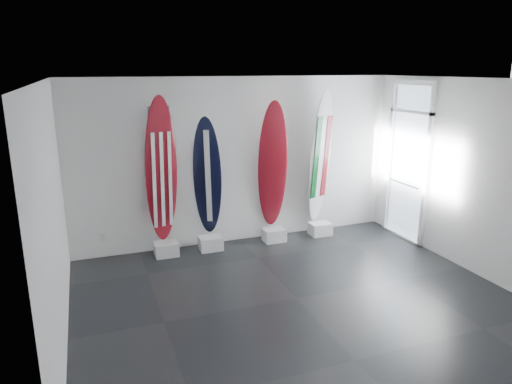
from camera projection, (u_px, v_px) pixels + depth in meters
name	position (u px, v px, depth m)	size (l,w,h in m)	color
floor	(296.00, 298.00, 6.57)	(6.00, 6.00, 0.00)	black
ceiling	(301.00, 79.00, 5.79)	(6.00, 6.00, 0.00)	white
wall_back	(239.00, 161.00, 8.44)	(6.00, 6.00, 0.00)	white
wall_front	(427.00, 270.00, 3.92)	(6.00, 6.00, 0.00)	white
wall_left	(53.00, 221.00, 5.17)	(5.00, 5.00, 0.00)	white
wall_right	(474.00, 178.00, 7.19)	(5.00, 5.00, 0.00)	white
display_block_usa	(166.00, 249.00, 8.02)	(0.40, 0.30, 0.24)	white
surfboard_usa	(161.00, 171.00, 7.76)	(0.56, 0.08, 2.49)	maroon
display_block_navy	(211.00, 243.00, 8.29)	(0.40, 0.30, 0.24)	white
surfboard_navy	(207.00, 177.00, 8.07)	(0.49, 0.08, 2.16)	black
display_block_swiss	(274.00, 235.00, 8.70)	(0.40, 0.30, 0.24)	white
surfboard_swiss	(273.00, 166.00, 8.46)	(0.54, 0.08, 2.38)	maroon
display_block_italy	(320.00, 229.00, 9.03)	(0.40, 0.30, 0.24)	white
surfboard_italy	(320.00, 157.00, 8.76)	(0.58, 0.08, 2.55)	silver
wall_outlet	(103.00, 238.00, 7.89)	(0.09, 0.02, 0.13)	silver
glass_door	(408.00, 164.00, 8.60)	(0.12, 1.16, 2.85)	white
balcony	(459.00, 205.00, 9.29)	(2.80, 2.20, 1.20)	slate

